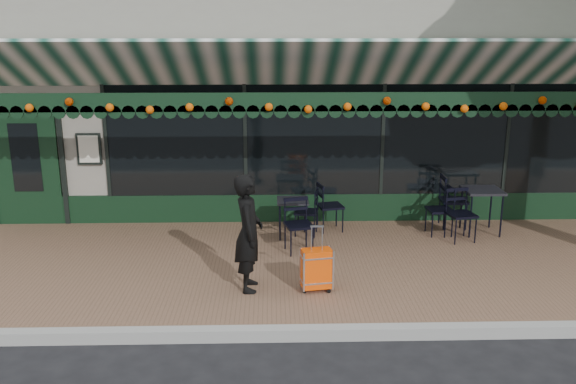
{
  "coord_description": "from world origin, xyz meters",
  "views": [
    {
      "loc": [
        -0.54,
        -6.5,
        3.49
      ],
      "look_at": [
        -0.32,
        1.6,
        1.33
      ],
      "focal_mm": 38.0,
      "sensor_mm": 36.0,
      "label": 1
    }
  ],
  "objects_px": {
    "cafe_table_a": "(482,194)",
    "chair_a_right": "(453,201)",
    "suitcase": "(317,269)",
    "chair_a_left": "(440,210)",
    "woman": "(249,233)",
    "chair_b_left": "(306,212)",
    "cafe_table_b": "(293,203)",
    "chair_a_front": "(461,215)",
    "chair_b_right": "(330,207)",
    "chair_b_front": "(299,226)"
  },
  "relations": [
    {
      "from": "cafe_table_a",
      "to": "chair_a_right",
      "type": "xyz_separation_m",
      "value": [
        -0.38,
        0.33,
        -0.22
      ]
    },
    {
      "from": "suitcase",
      "to": "chair_a_left",
      "type": "xyz_separation_m",
      "value": [
        2.23,
        2.25,
        0.12
      ]
    },
    {
      "from": "woman",
      "to": "chair_b_left",
      "type": "height_order",
      "value": "woman"
    },
    {
      "from": "cafe_table_b",
      "to": "suitcase",
      "type": "bearing_deg",
      "value": -83.87
    },
    {
      "from": "chair_a_front",
      "to": "cafe_table_b",
      "type": "bearing_deg",
      "value": 162.62
    },
    {
      "from": "cafe_table_b",
      "to": "chair_a_left",
      "type": "distance_m",
      "value": 2.47
    },
    {
      "from": "suitcase",
      "to": "chair_b_right",
      "type": "height_order",
      "value": "suitcase"
    },
    {
      "from": "chair_b_left",
      "to": "cafe_table_b",
      "type": "bearing_deg",
      "value": -58.48
    },
    {
      "from": "chair_b_right",
      "to": "cafe_table_a",
      "type": "bearing_deg",
      "value": -106.31
    },
    {
      "from": "woman",
      "to": "chair_b_front",
      "type": "bearing_deg",
      "value": -29.05
    },
    {
      "from": "cafe_table_b",
      "to": "chair_b_front",
      "type": "bearing_deg",
      "value": -84.68
    },
    {
      "from": "chair_b_front",
      "to": "cafe_table_a",
      "type": "bearing_deg",
      "value": 1.92
    },
    {
      "from": "cafe_table_b",
      "to": "chair_b_front",
      "type": "height_order",
      "value": "chair_b_front"
    },
    {
      "from": "chair_a_right",
      "to": "chair_b_right",
      "type": "xyz_separation_m",
      "value": [
        -2.16,
        -0.14,
        -0.04
      ]
    },
    {
      "from": "chair_a_front",
      "to": "chair_b_left",
      "type": "distance_m",
      "value": 2.53
    },
    {
      "from": "suitcase",
      "to": "chair_a_right",
      "type": "relative_size",
      "value": 0.96
    },
    {
      "from": "chair_b_front",
      "to": "chair_a_front",
      "type": "bearing_deg",
      "value": -3.55
    },
    {
      "from": "chair_b_right",
      "to": "cafe_table_b",
      "type": "bearing_deg",
      "value": 102.25
    },
    {
      "from": "cafe_table_b",
      "to": "chair_b_left",
      "type": "height_order",
      "value": "chair_b_left"
    },
    {
      "from": "chair_b_left",
      "to": "chair_b_right",
      "type": "height_order",
      "value": "chair_b_right"
    },
    {
      "from": "suitcase",
      "to": "chair_a_left",
      "type": "bearing_deg",
      "value": 35.38
    },
    {
      "from": "chair_a_left",
      "to": "chair_b_right",
      "type": "xyz_separation_m",
      "value": [
        -1.81,
        0.26,
        0.01
      ]
    },
    {
      "from": "woman",
      "to": "cafe_table_a",
      "type": "xyz_separation_m",
      "value": [
        3.84,
        2.22,
        -0.1
      ]
    },
    {
      "from": "woman",
      "to": "chair_a_left",
      "type": "distance_m",
      "value": 3.81
    },
    {
      "from": "chair_a_front",
      "to": "chair_b_front",
      "type": "bearing_deg",
      "value": 178.39
    },
    {
      "from": "chair_b_left",
      "to": "chair_b_front",
      "type": "relative_size",
      "value": 0.91
    },
    {
      "from": "chair_a_right",
      "to": "chair_a_front",
      "type": "bearing_deg",
      "value": 176.61
    },
    {
      "from": "cafe_table_a",
      "to": "woman",
      "type": "bearing_deg",
      "value": -149.93
    },
    {
      "from": "cafe_table_a",
      "to": "chair_b_left",
      "type": "bearing_deg",
      "value": -179.54
    },
    {
      "from": "chair_a_right",
      "to": "chair_b_left",
      "type": "height_order",
      "value": "chair_a_right"
    },
    {
      "from": "chair_a_front",
      "to": "woman",
      "type": "bearing_deg",
      "value": -162.98
    },
    {
      "from": "suitcase",
      "to": "chair_a_left",
      "type": "height_order",
      "value": "suitcase"
    },
    {
      "from": "woman",
      "to": "suitcase",
      "type": "height_order",
      "value": "woman"
    },
    {
      "from": "woman",
      "to": "chair_b_right",
      "type": "relative_size",
      "value": 1.86
    },
    {
      "from": "suitcase",
      "to": "chair_a_left",
      "type": "distance_m",
      "value": 3.17
    },
    {
      "from": "chair_a_right",
      "to": "chair_b_right",
      "type": "relative_size",
      "value": 1.1
    },
    {
      "from": "chair_a_left",
      "to": "chair_a_right",
      "type": "relative_size",
      "value": 0.9
    },
    {
      "from": "cafe_table_b",
      "to": "chair_b_right",
      "type": "xyz_separation_m",
      "value": [
        0.65,
        0.3,
        -0.15
      ]
    },
    {
      "from": "chair_a_left",
      "to": "chair_b_left",
      "type": "xyz_separation_m",
      "value": [
        -2.24,
        0.05,
        -0.03
      ]
    },
    {
      "from": "chair_b_left",
      "to": "chair_a_left",
      "type": "bearing_deg",
      "value": 100.07
    },
    {
      "from": "chair_a_front",
      "to": "chair_b_front",
      "type": "height_order",
      "value": "chair_a_front"
    },
    {
      "from": "woman",
      "to": "chair_b_right",
      "type": "xyz_separation_m",
      "value": [
        1.3,
        2.41,
        -0.36
      ]
    },
    {
      "from": "chair_a_left",
      "to": "chair_b_right",
      "type": "relative_size",
      "value": 0.99
    },
    {
      "from": "cafe_table_b",
      "to": "chair_a_front",
      "type": "height_order",
      "value": "chair_a_front"
    },
    {
      "from": "woman",
      "to": "chair_a_left",
      "type": "xyz_separation_m",
      "value": [
        3.12,
        2.15,
        -0.37
      ]
    },
    {
      "from": "cafe_table_a",
      "to": "cafe_table_b",
      "type": "bearing_deg",
      "value": -178.05
    },
    {
      "from": "cafe_table_a",
      "to": "chair_a_front",
      "type": "height_order",
      "value": "chair_a_front"
    },
    {
      "from": "chair_a_front",
      "to": "chair_b_front",
      "type": "distance_m",
      "value": 2.7
    },
    {
      "from": "woman",
      "to": "chair_a_left",
      "type": "relative_size",
      "value": 1.88
    },
    {
      "from": "chair_b_right",
      "to": "chair_b_front",
      "type": "distance_m",
      "value": 1.19
    }
  ]
}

